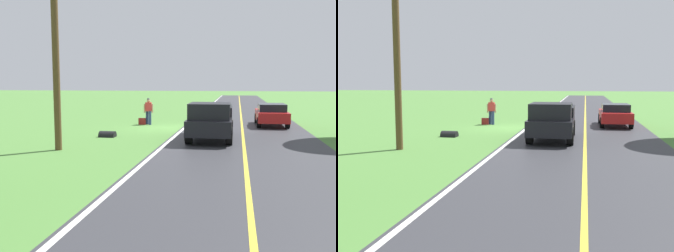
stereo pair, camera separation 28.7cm
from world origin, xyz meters
TOP-DOWN VIEW (x-y plane):
  - ground_plane at (0.00, 0.00)m, footprint 200.00×200.00m
  - road_surface at (-4.44, 0.00)m, footprint 7.27×120.00m
  - lane_edge_line at (-0.99, 0.00)m, footprint 0.16×117.60m
  - lane_centre_line at (-4.44, 0.00)m, footprint 0.14×117.60m
  - hitchhiker_walking at (1.60, -1.75)m, footprint 0.62×0.51m
  - suitcase_carried at (2.01, -1.63)m, footprint 0.48×0.24m
  - pickup_truck_passing at (-2.88, 4.47)m, footprint 2.13×5.41m
  - sedan_near_oncoming at (-6.27, -2.40)m, footprint 1.94×4.41m
  - utility_pole_roadside at (3.08, 8.41)m, footprint 0.28×0.28m
  - drainage_culvert at (2.35, 4.38)m, footprint 0.80×0.60m

SIDE VIEW (x-z plane):
  - ground_plane at x=0.00m, z-range 0.00..0.00m
  - drainage_culvert at x=2.35m, z-range -0.30..0.30m
  - road_surface at x=-4.44m, z-range 0.00..0.00m
  - lane_edge_line at x=-0.99m, z-range 0.00..0.01m
  - lane_centre_line at x=-4.44m, z-range 0.00..0.01m
  - suitcase_carried at x=2.01m, z-range 0.00..0.43m
  - sedan_near_oncoming at x=-6.27m, z-range 0.05..1.46m
  - pickup_truck_passing at x=-2.88m, z-range 0.06..1.88m
  - hitchhiker_walking at x=1.60m, z-range 0.11..1.85m
  - utility_pole_roadside at x=3.08m, z-range 0.00..7.26m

